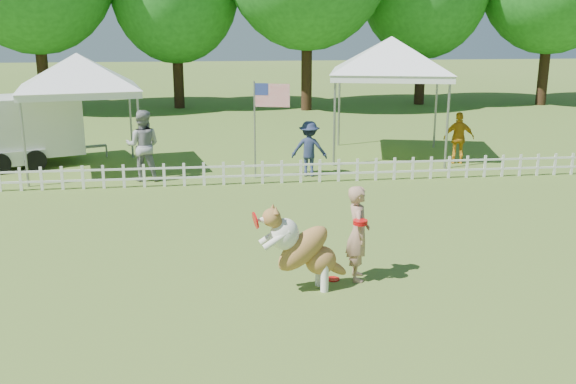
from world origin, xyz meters
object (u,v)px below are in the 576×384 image
object	(u,v)px
canopy_tent_right	(389,99)
spectator_b	(309,149)
spectator_c	(459,138)
spectator_a	(143,146)
handler	(358,233)
dog	(304,248)
frisbee_on_turf	(333,279)
flag_pole	(255,130)
cargo_trailer	(11,131)
canopy_tent_left	(81,115)

from	to	relation	value
canopy_tent_right	spectator_b	xyz separation A→B (m)	(-2.83, -2.34, -1.03)
spectator_c	spectator_a	bearing A→B (deg)	15.51
handler	spectator_b	distance (m)	7.24
dog	frisbee_on_turf	distance (m)	0.95
frisbee_on_turf	flag_pole	bearing A→B (deg)	95.97
frisbee_on_turf	canopy_tent_right	distance (m)	10.36
cargo_trailer	spectator_a	bearing A→B (deg)	-50.90
canopy_tent_right	cargo_trailer	bearing A→B (deg)	-165.75
spectator_a	spectator_b	size ratio (longest dim) A/B	1.25
dog	flag_pole	bearing A→B (deg)	81.36
flag_pole	spectator_a	world-z (taller)	flag_pole
frisbee_on_turf	flag_pole	xyz separation A→B (m)	(-0.75, 7.14, 1.28)
frisbee_on_turf	cargo_trailer	distance (m)	12.18
canopy_tent_right	spectator_b	bearing A→B (deg)	-126.67
dog	cargo_trailer	world-z (taller)	cargo_trailer
flag_pole	canopy_tent_left	bearing A→B (deg)	178.51
cargo_trailer	flag_pole	bearing A→B (deg)	-40.23
frisbee_on_turf	spectator_b	distance (m)	7.31
spectator_b	spectator_a	bearing A→B (deg)	13.88
spectator_a	spectator_b	world-z (taller)	spectator_a
cargo_trailer	spectator_c	distance (m)	12.97
canopy_tent_left	cargo_trailer	distance (m)	2.41
dog	canopy_tent_left	bearing A→B (deg)	108.39
handler	spectator_b	bearing A→B (deg)	3.91
spectator_c	cargo_trailer	bearing A→B (deg)	3.75
handler	spectator_a	bearing A→B (deg)	35.73
canopy_tent_right	cargo_trailer	size ratio (longest dim) A/B	0.77
cargo_trailer	spectator_b	world-z (taller)	cargo_trailer
handler	spectator_b	world-z (taller)	handler
handler	canopy_tent_right	distance (m)	10.13
dog	flag_pole	world-z (taller)	flag_pole
canopy_tent_left	handler	bearing A→B (deg)	-66.81
frisbee_on_turf	spectator_a	bearing A→B (deg)	116.81
handler	spectator_a	world-z (taller)	spectator_a
canopy_tent_right	flag_pole	xyz separation A→B (m)	(-4.30, -2.43, -0.49)
spectator_a	spectator_c	world-z (taller)	spectator_a
flag_pole	cargo_trailer	bearing A→B (deg)	176.64
frisbee_on_turf	handler	bearing A→B (deg)	-0.24
dog	spectator_b	bearing A→B (deg)	70.37
canopy_tent_right	spectator_a	size ratio (longest dim) A/B	1.91
canopy_tent_left	spectator_b	size ratio (longest dim) A/B	2.13
cargo_trailer	canopy_tent_right	bearing A→B (deg)	-20.90
spectator_a	flag_pole	bearing A→B (deg)	-176.44
dog	spectator_c	size ratio (longest dim) A/B	0.92
handler	spectator_c	xyz separation A→B (m)	(4.93, 8.27, -0.02)
cargo_trailer	spectator_b	distance (m)	8.61
flag_pole	spectator_c	distance (m)	6.20
cargo_trailer	flag_pole	distance (m)	7.23
canopy_tent_left	flag_pole	distance (m)	4.90
handler	canopy_tent_left	world-z (taller)	canopy_tent_left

